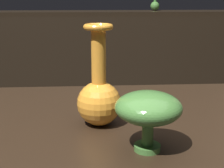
% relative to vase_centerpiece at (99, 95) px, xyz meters
% --- Properties ---
extents(back_display_shelf, '(2.60, 0.40, 0.99)m').
position_rel_vase_centerpiece_xyz_m(back_display_shelf, '(0.07, 2.26, -0.38)').
color(back_display_shelf, black).
rests_on(back_display_shelf, ground_plane).
extents(vase_centerpiece, '(0.11, 0.11, 0.26)m').
position_rel_vase_centerpiece_xyz_m(vase_centerpiece, '(0.00, 0.00, 0.00)').
color(vase_centerpiece, orange).
rests_on(vase_centerpiece, display_plinth).
extents(vase_tall_behind, '(0.14, 0.14, 0.13)m').
position_rel_vase_centerpiece_xyz_m(vase_tall_behind, '(0.10, -0.16, 0.01)').
color(vase_tall_behind, '#477A38').
rests_on(vase_tall_behind, display_plinth).
extents(shelf_vase_right, '(0.08, 0.08, 0.14)m').
position_rel_vase_centerpiece_xyz_m(shelf_vase_right, '(0.59, 2.32, 0.16)').
color(shelf_vase_right, '#477A38').
rests_on(shelf_vase_right, back_display_shelf).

